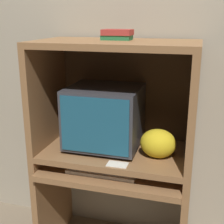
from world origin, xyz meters
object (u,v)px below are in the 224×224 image
(crt_monitor, at_px, (104,116))
(snack_bag, at_px, (158,143))
(keyboard, at_px, (102,171))
(book_stack, at_px, (117,35))
(mouse, at_px, (150,175))

(crt_monitor, bearing_deg, snack_bag, -11.25)
(keyboard, bearing_deg, snack_bag, 17.51)
(book_stack, bearing_deg, keyboard, -99.74)
(keyboard, height_order, book_stack, book_stack)
(keyboard, bearing_deg, mouse, 3.88)
(keyboard, distance_m, book_stack, 0.81)
(snack_bag, xyz_separation_m, book_stack, (-0.28, 0.10, 0.61))
(crt_monitor, height_order, book_stack, book_stack)
(snack_bag, distance_m, book_stack, 0.68)
(snack_bag, bearing_deg, keyboard, -162.49)
(crt_monitor, distance_m, keyboard, 0.34)
(mouse, height_order, book_stack, book_stack)
(keyboard, relative_size, snack_bag, 1.98)
(snack_bag, bearing_deg, book_stack, 159.36)
(crt_monitor, distance_m, book_stack, 0.50)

